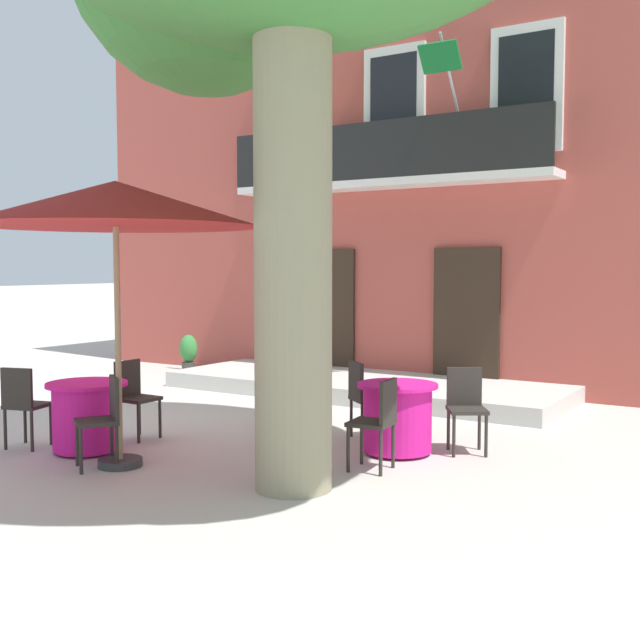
{
  "coord_description": "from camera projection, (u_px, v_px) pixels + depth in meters",
  "views": [
    {
      "loc": [
        6.72,
        -6.61,
        2.02
      ],
      "look_at": [
        1.29,
        2.0,
        1.3
      ],
      "focal_mm": 43.44,
      "sensor_mm": 36.0,
      "label": 1
    }
  ],
  "objects": [
    {
      "name": "cafe_chair_near_tree_0",
      "position": [
        104.0,
        415.0,
        7.7
      ],
      "size": [
        0.56,
        0.56,
        0.91
      ],
      "color": "#2D2823",
      "rests_on": "ground"
    },
    {
      "name": "cafe_table_middle",
      "position": [
        397.0,
        417.0,
        8.29
      ],
      "size": [
        0.86,
        0.86,
        0.76
      ],
      "color": "#DB1984",
      "rests_on": "ground"
    },
    {
      "name": "cafe_chair_middle_1",
      "position": [
        364.0,
        394.0,
        8.96
      ],
      "size": [
        0.56,
        0.56,
        0.91
      ],
      "color": "#2D2823",
      "rests_on": "ground"
    },
    {
      "name": "building_facade",
      "position": [
        443.0,
        173.0,
        14.47
      ],
      "size": [
        13.0,
        5.09,
        7.5
      ],
      "color": "#B24C42",
      "rests_on": "ground"
    },
    {
      "name": "cafe_table_near_tree",
      "position": [
        87.0,
        416.0,
        8.37
      ],
      "size": [
        0.86,
        0.86,
        0.76
      ],
      "color": "#DB1984",
      "rests_on": "ground"
    },
    {
      "name": "ground_plane",
      "position": [
        141.0,
        434.0,
        9.3
      ],
      "size": [
        120.0,
        120.0,
        0.0
      ],
      "primitive_type": "plane",
      "color": "beige"
    },
    {
      "name": "entrance_step_platform",
      "position": [
        362.0,
        386.0,
        12.14
      ],
      "size": [
        6.3,
        2.16,
        0.25
      ],
      "primitive_type": "cube",
      "color": "silver",
      "rests_on": "ground"
    },
    {
      "name": "ground_planter_left",
      "position": [
        189.0,
        354.0,
        13.87
      ],
      "size": [
        0.32,
        0.32,
        0.78
      ],
      "color": "#47423D",
      "rests_on": "ground"
    },
    {
      "name": "cafe_chair_near_tree_2",
      "position": [
        23.0,
        401.0,
        8.49
      ],
      "size": [
        0.5,
        0.5,
        0.91
      ],
      "color": "#2D2823",
      "rests_on": "ground"
    },
    {
      "name": "cafe_chair_near_tree_1",
      "position": [
        134.0,
        393.0,
        9.03
      ],
      "size": [
        0.41,
        0.41,
        0.91
      ],
      "color": "#2D2823",
      "rests_on": "ground"
    },
    {
      "name": "cafe_chair_middle_2",
      "position": [
        378.0,
        418.0,
        7.58
      ],
      "size": [
        0.44,
        0.44,
        0.91
      ],
      "color": "#2D2823",
      "rests_on": "ground"
    },
    {
      "name": "cafe_chair_middle_0",
      "position": [
        466.0,
        403.0,
        8.36
      ],
      "size": [
        0.55,
        0.55,
        0.91
      ],
      "color": "#2D2823",
      "rests_on": "ground"
    },
    {
      "name": "cafe_umbrella",
      "position": [
        115.0,
        205.0,
        7.6
      ],
      "size": [
        2.9,
        2.9,
        2.85
      ],
      "color": "#997A56",
      "rests_on": "ground"
    }
  ]
}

